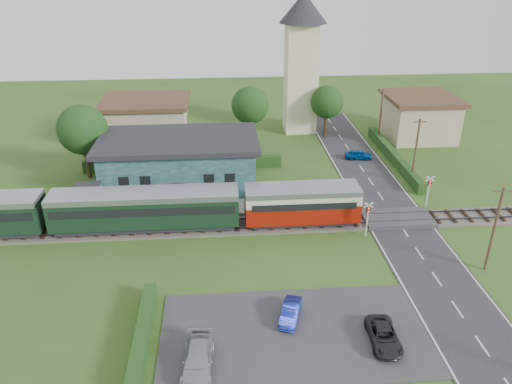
{
  "coord_description": "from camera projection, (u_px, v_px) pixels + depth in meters",
  "views": [
    {
      "loc": [
        -5.8,
        -36.5,
        22.13
      ],
      "look_at": [
        -2.71,
        4.0,
        2.42
      ],
      "focal_mm": 35.0,
      "sensor_mm": 36.0,
      "label": 1
    }
  ],
  "objects": [
    {
      "name": "car_on_road",
      "position": [
        359.0,
        155.0,
        58.39
      ],
      "size": [
        3.27,
        1.61,
        1.07
      ],
      "primitive_type": "imported",
      "rotation": [
        0.0,
        0.0,
        1.46
      ],
      "color": "navy",
      "rests_on": "road"
    },
    {
      "name": "hedge_carpark",
      "position": [
        143.0,
        334.0,
        31.02
      ],
      "size": [
        0.8,
        9.0,
        1.2
      ],
      "primitive_type": "cube",
      "color": "#193814",
      "rests_on": "ground"
    },
    {
      "name": "crossing_signal_near",
      "position": [
        368.0,
        214.0,
        41.94
      ],
      "size": [
        0.84,
        0.28,
        3.28
      ],
      "color": "silver",
      "rests_on": "ground"
    },
    {
      "name": "crossing_deck",
      "position": [
        397.0,
        219.0,
        45.18
      ],
      "size": [
        6.2,
        3.4,
        0.45
      ],
      "primitive_type": "cube",
      "color": "#333335",
      "rests_on": "ground"
    },
    {
      "name": "car_park_blue",
      "position": [
        291.0,
        312.0,
        32.94
      ],
      "size": [
        2.0,
        3.31,
        1.03
      ],
      "primitive_type": "imported",
      "rotation": [
        0.0,
        0.0,
        -0.31
      ],
      "color": "#172798",
      "rests_on": "car_park"
    },
    {
      "name": "church_tower",
      "position": [
        302.0,
        54.0,
        63.8
      ],
      "size": [
        6.0,
        6.0,
        17.6
      ],
      "color": "beige",
      "rests_on": "ground"
    },
    {
      "name": "platform",
      "position": [
        178.0,
        210.0,
        46.68
      ],
      "size": [
        30.0,
        3.0,
        0.45
      ],
      "primitive_type": "cube",
      "color": "gray",
      "rests_on": "ground"
    },
    {
      "name": "hedge_station",
      "position": [
        183.0,
        164.0,
        55.74
      ],
      "size": [
        22.0,
        0.8,
        1.3
      ],
      "primitive_type": "cube",
      "color": "#193814",
      "rests_on": "ground"
    },
    {
      "name": "utility_pole_b",
      "position": [
        494.0,
        229.0,
        36.8
      ],
      "size": [
        1.4,
        0.22,
        7.0
      ],
      "color": "#473321",
      "rests_on": "ground"
    },
    {
      "name": "tree_a",
      "position": [
        83.0,
        130.0,
        51.64
      ],
      "size": [
        5.2,
        5.2,
        8.0
      ],
      "color": "#332316",
      "rests_on": "ground"
    },
    {
      "name": "railway_track",
      "position": [
        288.0,
        224.0,
        44.54
      ],
      "size": [
        76.0,
        3.2,
        0.49
      ],
      "color": "#4C443D",
      "rests_on": "ground"
    },
    {
      "name": "pedestrian_near",
      "position": [
        253.0,
        195.0,
        47.0
      ],
      "size": [
        0.67,
        0.47,
        1.73
      ],
      "primitive_type": "imported",
      "rotation": [
        0.0,
        0.0,
        3.24
      ],
      "color": "gray",
      "rests_on": "platform"
    },
    {
      "name": "car_park",
      "position": [
        294.0,
        333.0,
        31.91
      ],
      "size": [
        17.0,
        9.0,
        0.08
      ],
      "primitive_type": "cube",
      "color": "#333335",
      "rests_on": "ground"
    },
    {
      "name": "crossing_signal_far",
      "position": [
        429.0,
        187.0,
        46.74
      ],
      "size": [
        0.84,
        0.28,
        3.28
      ],
      "color": "silver",
      "rests_on": "ground"
    },
    {
      "name": "pedestrian_far",
      "position": [
        131.0,
        202.0,
        45.79
      ],
      "size": [
        0.78,
        0.92,
        1.68
      ],
      "primitive_type": "imported",
      "rotation": [
        0.0,
        0.0,
        1.76
      ],
      "color": "gray",
      "rests_on": "platform"
    },
    {
      "name": "car_park_silver",
      "position": [
        198.0,
        359.0,
        28.97
      ],
      "size": [
        2.03,
        4.45,
        1.26
      ],
      "primitive_type": "imported",
      "rotation": [
        0.0,
        0.0,
        -0.06
      ],
      "color": "#9B9EA6",
      "rests_on": "car_park"
    },
    {
      "name": "utility_pole_c",
      "position": [
        416.0,
        151.0,
        51.16
      ],
      "size": [
        1.4,
        0.22,
        7.0
      ],
      "color": "#473321",
      "rests_on": "ground"
    },
    {
      "name": "train",
      "position": [
        108.0,
        210.0,
        42.58
      ],
      "size": [
        43.2,
        2.9,
        3.4
      ],
      "color": "#232328",
      "rests_on": "ground"
    },
    {
      "name": "ground",
      "position": [
        291.0,
        237.0,
        42.8
      ],
      "size": [
        120.0,
        120.0,
        0.0
      ],
      "primitive_type": "plane",
      "color": "#2D4C19"
    },
    {
      "name": "hedge_roadside",
      "position": [
        393.0,
        156.0,
        57.86
      ],
      "size": [
        0.8,
        18.0,
        1.2
      ],
      "primitive_type": "cube",
      "color": "#193814",
      "rests_on": "ground"
    },
    {
      "name": "station_building",
      "position": [
        180.0,
        162.0,
        50.8
      ],
      "size": [
        16.0,
        9.0,
        5.3
      ],
      "color": "#1D363F",
      "rests_on": "ground"
    },
    {
      "name": "streetlamp_west",
      "position": [
        80.0,
        133.0,
        57.91
      ],
      "size": [
        0.3,
        0.3,
        5.15
      ],
      "color": "#3F3F47",
      "rests_on": "ground"
    },
    {
      "name": "tree_c",
      "position": [
        327.0,
        102.0,
        63.74
      ],
      "size": [
        4.2,
        4.2,
        6.78
      ],
      "color": "#332316",
      "rests_on": "ground"
    },
    {
      "name": "streetlamp_east",
      "position": [
        382.0,
        109.0,
        66.79
      ],
      "size": [
        0.3,
        0.3,
        5.15
      ],
      "color": "#3F3F47",
      "rests_on": "ground"
    },
    {
      "name": "house_west",
      "position": [
        147.0,
        120.0,
        62.98
      ],
      "size": [
        10.8,
        8.8,
        5.5
      ],
      "color": "tan",
      "rests_on": "ground"
    },
    {
      "name": "utility_pole_d",
      "position": [
        381.0,
        116.0,
        61.92
      ],
      "size": [
        1.4,
        0.22,
        7.0
      ],
      "color": "#473321",
      "rests_on": "ground"
    },
    {
      "name": "tree_b",
      "position": [
        250.0,
        105.0,
        61.11
      ],
      "size": [
        4.6,
        4.6,
        7.34
      ],
      "color": "#332316",
      "rests_on": "ground"
    },
    {
      "name": "equipment_hut",
      "position": [
        88.0,
        198.0,
        45.47
      ],
      "size": [
        2.3,
        2.3,
        2.55
      ],
      "color": "beige",
      "rests_on": "platform"
    },
    {
      "name": "road",
      "position": [
        405.0,
        232.0,
        43.47
      ],
      "size": [
        6.0,
        70.0,
        0.05
      ],
      "primitive_type": "cube",
      "color": "#28282B",
      "rests_on": "ground"
    },
    {
      "name": "house_east",
      "position": [
        419.0,
        116.0,
        64.48
      ],
      "size": [
        8.8,
        8.8,
        5.5
      ],
      "color": "tan",
      "rests_on": "ground"
    },
    {
      "name": "car_park_dark",
      "position": [
        384.0,
        336.0,
        30.89
      ],
      "size": [
        1.89,
        3.8,
        1.04
      ],
      "primitive_type": "imported",
      "rotation": [
        0.0,
        0.0,
        -0.05
      ],
      "color": "#222226",
      "rests_on": "car_park"
    }
  ]
}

